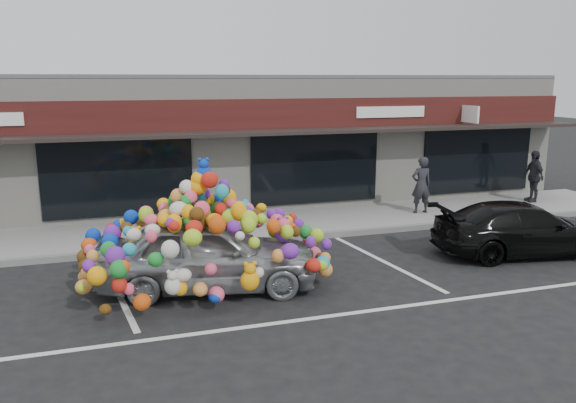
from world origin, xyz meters
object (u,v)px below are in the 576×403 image
object	(u,v)px
black_sedan	(523,229)
pedestrian_c	(534,176)
pedestrian_a	(421,185)
toy_car	(208,245)

from	to	relation	value
black_sedan	pedestrian_c	bearing A→B (deg)	-34.39
pedestrian_c	pedestrian_a	bearing A→B (deg)	-75.82
toy_car	pedestrian_c	xyz separation A→B (m)	(11.65, 4.36, 0.08)
black_sedan	pedestrian_a	size ratio (longest dim) A/B	2.51
toy_car	pedestrian_c	world-z (taller)	toy_car
pedestrian_a	toy_car	bearing A→B (deg)	33.39
toy_car	black_sedan	xyz separation A→B (m)	(7.68, 0.03, -0.29)
toy_car	pedestrian_a	xyz separation A→B (m)	(7.21, 4.04, 0.09)
toy_car	pedestrian_a	distance (m)	8.27
black_sedan	pedestrian_c	distance (m)	5.88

